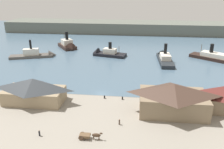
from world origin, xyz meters
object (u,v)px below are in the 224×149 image
Objects in this scene: ferry_departing_north at (38,55)px; ferry_shed_central_terminal at (173,98)px; ferry_outer_harbor at (221,59)px; horse_cart at (89,135)px; pedestrian_walking_east at (119,122)px; pedestrian_by_tram at (39,133)px; ferry_shed_customs_shed at (34,90)px; mooring_post_center_west at (105,97)px; ferry_approaching_west at (105,53)px; mooring_post_west at (122,98)px; ferry_moored_west at (164,58)px; ferry_approaching_east at (68,45)px.

ferry_shed_central_terminal is at bearing -39.84° from ferry_departing_north.
horse_cart is at bearing -125.89° from ferry_outer_harbor.
pedestrian_walking_east is 74.28m from ferry_departing_north.
pedestrian_by_tram is at bearing -131.75° from ferry_outer_harbor.
ferry_departing_north is at bearing 140.16° from ferry_shed_central_terminal.
pedestrian_by_tram is (8.12, -16.03, -3.08)m from ferry_shed_customs_shed.
horse_cart reaches higher than mooring_post_center_west.
ferry_shed_central_terminal reaches higher than horse_cart.
ferry_shed_central_terminal is at bearing -64.84° from ferry_approaching_west.
ferry_moored_west is at bearing 70.10° from mooring_post_west.
horse_cart is (19.77, -15.80, -2.85)m from ferry_shed_customs_shed.
pedestrian_walking_east is 13.81m from mooring_post_west.
ferry_departing_north is at bearing 132.52° from mooring_post_center_west.
pedestrian_by_tram is at bearing -66.30° from ferry_departing_north.
ferry_outer_harbor reaches higher than mooring_post_center_west.
ferry_moored_west is at bearing -176.46° from ferry_outer_harbor.
mooring_post_west is (25.66, 4.61, -3.33)m from ferry_shed_customs_shed.
ferry_shed_customs_shed reaches higher than mooring_post_west.
ferry_departing_north is (-40.13, 64.67, -0.89)m from horse_cart.
ferry_shed_central_terminal is 0.97× the size of ferry_approaching_west.
ferry_shed_customs_shed is at bearing 141.36° from horse_cart.
horse_cart is 76.12m from ferry_departing_north.
ferry_departing_north is 0.96× the size of ferry_outer_harbor.
ferry_departing_north is (-40.52, 44.20, -0.41)m from mooring_post_center_west.
ferry_moored_west is at bearing 62.81° from pedestrian_by_tram.
ferry_shed_central_terminal is at bearing -1.76° from ferry_shed_customs_shed.
pedestrian_walking_east is at bearing 20.97° from pedestrian_by_tram.
mooring_post_west is (5.89, 20.42, -0.48)m from horse_cart.
ferry_approaching_west is at bearing 103.94° from mooring_post_west.
ferry_moored_west reaches higher than pedestrian_by_tram.
ferry_approaching_west reaches higher than horse_cart.
pedestrian_by_tram is 0.09× the size of ferry_approaching_east.
ferry_shed_customs_shed is 19.30× the size of mooring_post_center_west.
ferry_approaching_east is (-35.69, 62.43, 0.12)m from mooring_post_west.
ferry_shed_central_terminal is 60.83m from ferry_outer_harbor.
ferry_approaching_west is (13.02, 55.52, -3.77)m from ferry_shed_customs_shed.
horse_cart is 0.33× the size of ferry_approaching_east.
ferry_shed_customs_shed is 11.33× the size of pedestrian_by_tram.
mooring_post_center_west is 0.04× the size of ferry_outer_harbor.
ferry_outer_harbor is at bearing 47.67° from mooring_post_west.
ferry_departing_north reaches higher than ferry_approaching_west.
ferry_departing_north reaches higher than horse_cart.
mooring_post_center_west is at bearing -135.80° from ferry_outer_harbor.
ferry_departing_north is at bearing -119.63° from ferry_approaching_east.
horse_cart is at bearing -143.78° from ferry_shed_central_terminal.
ferry_shed_customs_shed is 1.06× the size of ferry_approaching_east.
ferry_shed_customs_shed is at bearing -169.81° from mooring_post_west.
pedestrian_by_tram is (-17.83, -6.83, -0.02)m from pedestrian_walking_east.
mooring_post_west is at bearing -43.88° from ferry_departing_north.
ferry_approaching_east reaches higher than ferry_departing_north.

